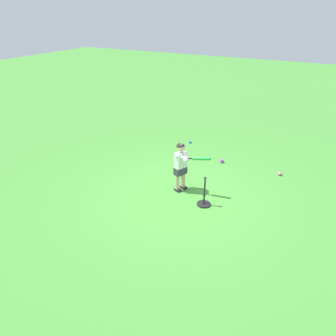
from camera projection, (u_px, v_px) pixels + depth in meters
name	position (u px, v px, depth m)	size (l,w,h in m)	color
ground_plane	(181.00, 196.00, 6.77)	(40.00, 40.00, 0.00)	#479338
child_batter	(182.00, 163.00, 6.70)	(0.31, 0.78, 1.08)	#232328
play_ball_midfield	(180.00, 148.00, 8.94)	(0.09, 0.09, 0.09)	pink
play_ball_near_batter	(222.00, 161.00, 8.17)	(0.09, 0.09, 0.09)	purple
play_ball_center_lawn	(280.00, 174.00, 7.56)	(0.09, 0.09, 0.09)	pink
play_ball_by_bucket	(190.00, 142.00, 9.33)	(0.08, 0.08, 0.08)	blue
batting_tee	(204.00, 200.00, 6.42)	(0.28, 0.28, 0.62)	black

